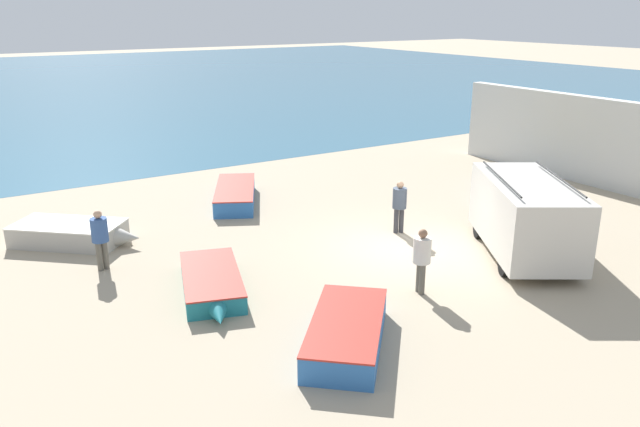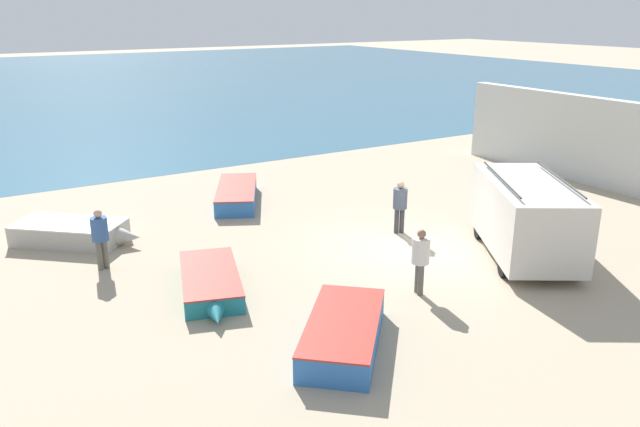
# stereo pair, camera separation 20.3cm
# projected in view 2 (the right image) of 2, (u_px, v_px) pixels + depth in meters

# --- Properties ---
(ground_plane) EXTENTS (200.00, 200.00, 0.00)m
(ground_plane) POSITION_uv_depth(u_px,v_px,m) (401.00, 248.00, 18.68)
(ground_plane) COLOR tan
(sea_water) EXTENTS (120.00, 80.00, 0.01)m
(sea_water) POSITION_uv_depth(u_px,v_px,m) (68.00, 82.00, 60.85)
(sea_water) COLOR #33607A
(sea_water) RESTS_ON ground_plane
(harbor_wall) EXTENTS (0.50, 14.23, 3.49)m
(harbor_wall) POSITION_uv_depth(u_px,v_px,m) (609.00, 145.00, 24.41)
(harbor_wall) COLOR silver
(harbor_wall) RESTS_ON ground_plane
(parked_van) EXTENTS (4.26, 5.12, 2.34)m
(parked_van) POSITION_uv_depth(u_px,v_px,m) (526.00, 216.00, 17.70)
(parked_van) COLOR beige
(parked_van) RESTS_ON ground_plane
(fishing_rowboat_0) EXTENTS (3.64, 3.38, 0.64)m
(fishing_rowboat_0) POSITION_uv_depth(u_px,v_px,m) (74.00, 233.00, 18.99)
(fishing_rowboat_0) COLOR #ADA89E
(fishing_rowboat_0) RESTS_ON ground_plane
(fishing_rowboat_1) EXTENTS (2.32, 4.00, 0.49)m
(fishing_rowboat_1) POSITION_uv_depth(u_px,v_px,m) (210.00, 282.00, 15.71)
(fishing_rowboat_1) COLOR #1E757F
(fishing_rowboat_1) RESTS_ON ground_plane
(fishing_rowboat_2) EXTENTS (4.48, 4.46, 0.64)m
(fishing_rowboat_2) POSITION_uv_depth(u_px,v_px,m) (506.00, 185.00, 24.10)
(fishing_rowboat_2) COLOR #2D66AD
(fishing_rowboat_2) RESTS_ON ground_plane
(fishing_rowboat_3) EXTENTS (2.98, 4.63, 0.61)m
(fishing_rowboat_3) POSITION_uv_depth(u_px,v_px,m) (237.00, 193.00, 23.14)
(fishing_rowboat_3) COLOR #2D66AD
(fishing_rowboat_3) RESTS_ON ground_plane
(fishing_rowboat_4) EXTENTS (3.41, 3.67, 0.62)m
(fishing_rowboat_4) POSITION_uv_depth(u_px,v_px,m) (344.00, 330.00, 13.26)
(fishing_rowboat_4) COLOR #2D66AD
(fishing_rowboat_4) RESTS_ON ground_plane
(fisherman_1) EXTENTS (0.45, 0.45, 1.70)m
(fisherman_1) POSITION_uv_depth(u_px,v_px,m) (400.00, 202.00, 19.60)
(fisherman_1) COLOR #38383D
(fisherman_1) RESTS_ON ground_plane
(fisherman_2) EXTENTS (0.45, 0.45, 1.70)m
(fisherman_2) POSITION_uv_depth(u_px,v_px,m) (100.00, 234.00, 16.86)
(fisherman_2) COLOR #5B564C
(fisherman_2) RESTS_ON ground_plane
(fisherman_3) EXTENTS (0.45, 0.45, 1.70)m
(fisherman_3) POSITION_uv_depth(u_px,v_px,m) (420.00, 256.00, 15.37)
(fisherman_3) COLOR #5B564C
(fisherman_3) RESTS_ON ground_plane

